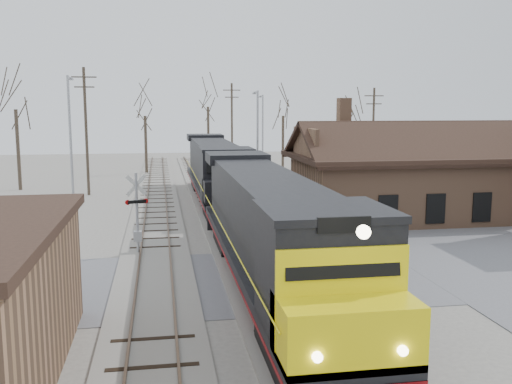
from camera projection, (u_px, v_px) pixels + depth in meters
ground at (261, 279)px, 24.41m from camera, size 140.00×140.00×0.00m
road at (261, 279)px, 24.41m from camera, size 60.00×9.00×0.03m
track_main at (223, 214)px, 39.03m from camera, size 3.40×90.00×0.24m
track_siding at (156, 216)px, 38.29m from camera, size 3.40×90.00×0.24m
depot at (407, 182)px, 37.75m from camera, size 15.20×9.31×7.90m
locomotive_lead at (271, 232)px, 21.99m from camera, size 3.23×21.62×4.80m
locomotive_trailing at (216, 171)px, 43.34m from camera, size 3.23×21.62×4.55m
crossbuck_near at (359, 259)px, 20.49m from camera, size 1.15×0.30×4.01m
crossbuck_far at (137, 217)px, 28.21m from camera, size 1.13×0.48×4.11m
streetlight_a at (71, 137)px, 39.15m from camera, size 0.25×2.04×9.43m
streetlight_b at (257, 137)px, 46.85m from camera, size 0.25×2.04×8.64m
streetlight_c at (262, 130)px, 61.20m from camera, size 0.25×2.04×8.60m
utility_pole_a at (86, 129)px, 47.00m from camera, size 2.00×0.24×10.53m
utility_pole_b at (232, 125)px, 65.91m from camera, size 2.00×0.24×10.04m
utility_pole_c at (373, 132)px, 57.69m from camera, size 2.00×0.24×9.23m
tree_a at (15, 96)px, 49.59m from camera, size 4.75×4.75×11.63m
tree_b at (145, 106)px, 62.31m from camera, size 4.24×4.24×10.40m
tree_c at (208, 97)px, 72.68m from camera, size 4.91×4.91×12.03m
tree_d at (283, 107)px, 67.38m from camera, size 4.20×4.20×10.29m
tree_e at (353, 114)px, 65.81m from camera, size 3.77×3.77×9.23m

